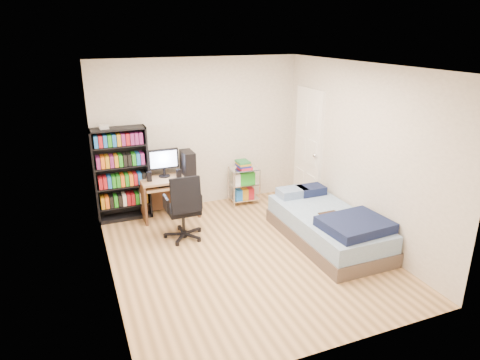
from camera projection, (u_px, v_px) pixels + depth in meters
name	position (u px, v px, depth m)	size (l,w,h in m)	color
room	(246.00, 167.00, 5.43)	(3.58, 4.08, 2.58)	tan
media_shelf	(121.00, 173.00, 6.72)	(0.84, 0.28, 1.56)	black
computer_desk	(174.00, 180.00, 6.92)	(0.89, 0.52, 1.12)	#A47B54
office_chair	(184.00, 218.00, 6.20)	(0.59, 0.59, 0.99)	black
wire_cart	(244.00, 175.00, 7.42)	(0.51, 0.39, 0.79)	silver
bed	(328.00, 226.00, 6.11)	(0.99, 1.98, 0.56)	brown
door	(308.00, 147.00, 7.31)	(0.12, 0.80, 2.00)	white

